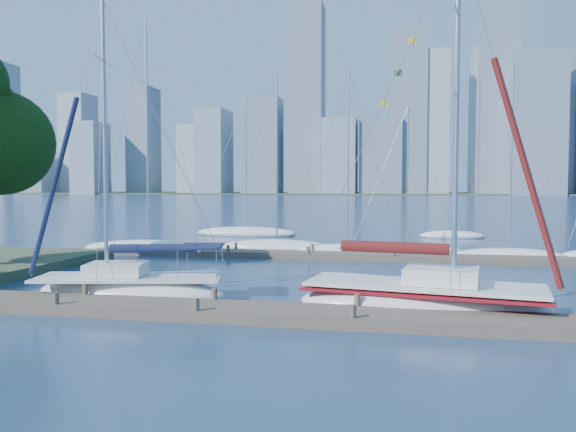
# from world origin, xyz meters

# --- Properties ---
(ground) EXTENTS (700.00, 700.00, 0.00)m
(ground) POSITION_xyz_m (0.00, 0.00, 0.00)
(ground) COLOR #162848
(ground) RESTS_ON ground
(near_dock) EXTENTS (26.00, 2.00, 0.40)m
(near_dock) POSITION_xyz_m (0.00, 0.00, 0.20)
(near_dock) COLOR #483E35
(near_dock) RESTS_ON ground
(far_dock) EXTENTS (30.00, 1.80, 0.36)m
(far_dock) POSITION_xyz_m (2.00, 16.00, 0.18)
(far_dock) COLOR #483E35
(far_dock) RESTS_ON ground
(far_shore) EXTENTS (800.00, 100.00, 1.50)m
(far_shore) POSITION_xyz_m (0.00, 320.00, 0.00)
(far_shore) COLOR #38472D
(far_shore) RESTS_ON ground
(sailboat_navy) EXTENTS (8.01, 3.99, 12.01)m
(sailboat_navy) POSITION_xyz_m (-3.88, 2.21, 0.98)
(sailboat_navy) COLOR white
(sailboat_navy) RESTS_ON ground
(sailboat_maroon) EXTENTS (8.98, 4.17, 13.22)m
(sailboat_maroon) POSITION_xyz_m (7.21, 2.11, 1.00)
(sailboat_maroon) COLOR white
(sailboat_maroon) RESTS_ON ground
(bg_boat_0) EXTENTS (9.63, 5.01, 15.64)m
(bg_boat_0) POSITION_xyz_m (-10.05, 16.86, 0.29)
(bg_boat_0) COLOR white
(bg_boat_0) RESTS_ON ground
(bg_boat_1) EXTENTS (8.26, 4.32, 12.31)m
(bg_boat_1) POSITION_xyz_m (-1.87, 19.45, 0.26)
(bg_boat_1) COLOR white
(bg_boat_1) RESTS_ON ground
(bg_boat_2) EXTENTS (6.84, 3.33, 12.04)m
(bg_boat_2) POSITION_xyz_m (3.08, 18.19, 0.25)
(bg_boat_2) COLOR white
(bg_boat_2) RESTS_ON ground
(bg_boat_3) EXTENTS (7.39, 4.32, 9.88)m
(bg_boat_3) POSITION_xyz_m (6.80, 19.35, 0.21)
(bg_boat_3) COLOR white
(bg_boat_3) RESTS_ON ground
(bg_boat_4) EXTENTS (6.49, 2.08, 12.09)m
(bg_boat_4) POSITION_xyz_m (12.89, 18.08, 0.23)
(bg_boat_4) COLOR white
(bg_boat_4) RESTS_ON ground
(bg_boat_6) EXTENTS (9.28, 2.97, 12.60)m
(bg_boat_6) POSITION_xyz_m (-7.11, 30.37, 0.26)
(bg_boat_6) COLOR white
(bg_boat_6) RESTS_ON ground
(bg_boat_7) EXTENTS (5.71, 3.78, 10.11)m
(bg_boat_7) POSITION_xyz_m (10.71, 31.66, 0.22)
(bg_boat_7) COLOR white
(bg_boat_7) RESTS_ON ground
(skyline) EXTENTS (503.10, 51.31, 103.75)m
(skyline) POSITION_xyz_m (23.49, 290.65, 33.95)
(skyline) COLOR #7D8DA1
(skyline) RESTS_ON ground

